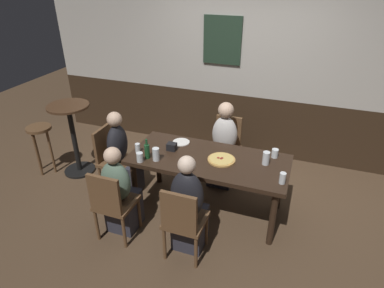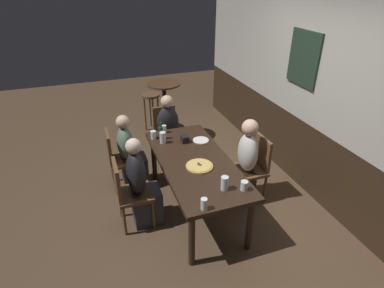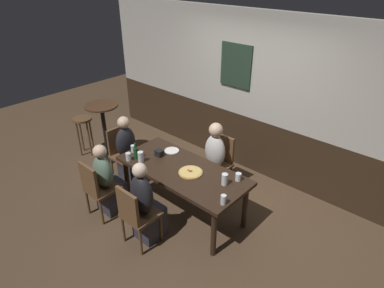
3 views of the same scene
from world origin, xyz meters
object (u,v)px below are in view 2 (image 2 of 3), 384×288
chair_mid_near (128,191)px  side_bar_table (165,107)px  chair_head_west (166,131)px  beer_bottle_green (161,133)px  pizza (200,166)px  person_mid_far (243,167)px  dining_table (195,166)px  beer_glass_half (225,184)px  pint_glass_stout (164,129)px  pint_glass_amber (244,186)px  pint_glass_pale (163,138)px  bar_stool (151,102)px  highball_clear (204,204)px  chair_mid_far (254,165)px  tumbler_short (153,135)px  person_mid_near (142,189)px  chair_left_near (118,157)px  condiment_caddy (185,139)px  plate_white_large (201,140)px  person_head_west (169,137)px  person_left_near (130,157)px

chair_mid_near → side_bar_table: bearing=154.0°
chair_head_west → beer_bottle_green: 0.79m
chair_head_west → pizza: size_ratio=2.77×
person_mid_far → dining_table: bearing=-90.0°
beer_glass_half → pint_glass_stout: bearing=-170.5°
chair_mid_near → pint_glass_amber: 1.35m
chair_head_west → pint_glass_amber: 2.08m
pint_glass_pale → side_bar_table: bearing=164.2°
person_mid_far → beer_glass_half: (0.64, -0.57, 0.31)m
side_bar_table → bar_stool: size_ratio=1.46×
chair_head_west → highball_clear: chair_head_west is taller
chair_mid_far → tumbler_short: chair_mid_far is taller
beer_glass_half → bar_stool: beer_glass_half is taller
chair_mid_far → person_mid_near: 1.49m
chair_left_near → highball_clear: (1.66, 0.61, 0.30)m
pint_glass_pale → condiment_caddy: (0.07, 0.28, -0.02)m
person_mid_near → plate_white_large: (-0.44, 0.91, 0.26)m
person_mid_near → plate_white_large: 1.04m
highball_clear → beer_bottle_green: beer_bottle_green is taller
pint_glass_amber → person_head_west: bearing=-171.5°
chair_mid_far → pizza: chair_mid_far is taller
pint_glass_amber → beer_glass_half: (-0.07, -0.19, 0.02)m
pint_glass_amber → bar_stool: (-3.21, -0.26, -0.22)m
highball_clear → pint_glass_pale: pint_glass_pale is taller
highball_clear → plate_white_large: (-1.29, 0.46, -0.05)m
chair_mid_near → pint_glass_pale: 0.86m
person_mid_near → pizza: 0.73m
chair_left_near → pizza: bearing=40.8°
pint_glass_pale → beer_glass_half: 1.23m
person_mid_near → highball_clear: bearing=27.6°
pint_glass_stout → plate_white_large: bearing=44.8°
pint_glass_amber → tumbler_short: bearing=-156.5°
chair_mid_far → beer_glass_half: beer_glass_half is taller
dining_table → highball_clear: size_ratio=15.20×
dining_table → chair_head_west: bearing=180.0°
person_head_west → tumbler_short: size_ratio=10.23×
pizza → highball_clear: bearing=-17.5°
chair_left_near → person_left_near: person_left_near is taller
pint_glass_amber → pizza: bearing=-153.6°
dining_table → tumbler_short: 0.80m
pint_glass_amber → pint_glass_stout: (-1.55, -0.43, 0.00)m
chair_mid_near → chair_head_west: 1.57m
person_head_west → beer_bottle_green: size_ratio=4.66×
person_left_near → pizza: (0.96, 0.66, 0.30)m
person_mid_far → side_bar_table: size_ratio=1.11×
pint_glass_amber → condiment_caddy: size_ratio=0.94×
chair_left_near → chair_mid_far: size_ratio=1.00×
highball_clear → beer_bottle_green: bearing=-179.2°
tumbler_short → person_head_west: bearing=143.8°
highball_clear → pizza: bearing=162.5°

